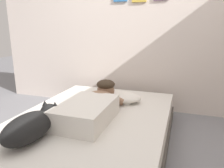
# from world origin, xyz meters

# --- Properties ---
(ground_plane) EXTENTS (12.68, 12.68, 0.00)m
(ground_plane) POSITION_xyz_m (0.00, 0.00, 0.00)
(ground_plane) COLOR gray
(back_wall) EXTENTS (4.34, 0.12, 2.50)m
(back_wall) POSITION_xyz_m (-0.00, 1.36, 1.25)
(back_wall) COLOR silver
(back_wall) RESTS_ON ground
(bed) EXTENTS (1.42, 2.00, 0.31)m
(bed) POSITION_xyz_m (-0.19, 0.14, 0.15)
(bed) COLOR #4C4742
(bed) RESTS_ON ground
(pillow) EXTENTS (0.52, 0.32, 0.11)m
(pillow) POSITION_xyz_m (-0.08, 0.63, 0.37)
(pillow) COLOR white
(pillow) RESTS_ON bed
(person_lying) EXTENTS (0.43, 0.92, 0.27)m
(person_lying) POSITION_xyz_m (-0.18, 0.15, 0.42)
(person_lying) COLOR silver
(person_lying) RESTS_ON bed
(dog) EXTENTS (0.26, 0.57, 0.21)m
(dog) POSITION_xyz_m (-0.45, -0.39, 0.41)
(dog) COLOR black
(dog) RESTS_ON bed
(coffee_cup) EXTENTS (0.12, 0.09, 0.07)m
(coffee_cup) POSITION_xyz_m (0.04, 0.56, 0.35)
(coffee_cup) COLOR white
(coffee_cup) RESTS_ON bed
(cell_phone) EXTENTS (0.07, 0.14, 0.01)m
(cell_phone) POSITION_xyz_m (-0.20, 0.25, 0.32)
(cell_phone) COLOR black
(cell_phone) RESTS_ON bed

